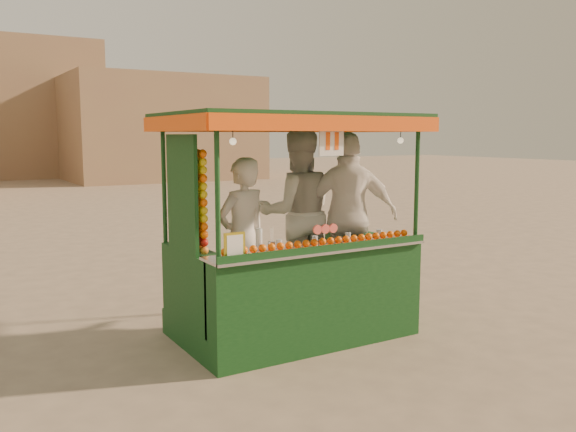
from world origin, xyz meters
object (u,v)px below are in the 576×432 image
vendor_left (243,238)px  juice_cart (290,267)px  vendor_middle (297,213)px  vendor_right (349,216)px

vendor_left → juice_cart: bearing=148.3°
vendor_middle → vendor_right: bearing=158.2°
vendor_middle → juice_cart: bearing=69.4°
vendor_left → vendor_right: size_ratio=0.86×
juice_cart → vendor_right: 1.02m
juice_cart → vendor_middle: size_ratio=1.34×
vendor_middle → vendor_left: bearing=40.5°
vendor_right → vendor_left: bearing=25.5°
vendor_middle → vendor_right: size_ratio=1.02×
vendor_left → vendor_middle: size_ratio=0.85×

